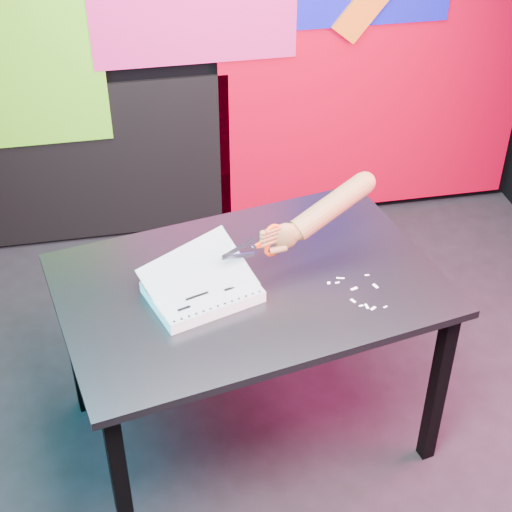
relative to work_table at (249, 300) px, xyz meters
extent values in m
cube|color=#232228|center=(0.26, -0.03, -0.67)|extent=(3.00, 3.00, 0.01)
cube|color=#BC001B|center=(0.91, 1.44, 0.18)|extent=(1.60, 0.02, 1.60)
cube|color=#65D41E|center=(-0.79, 1.43, 0.43)|extent=(0.75, 0.02, 1.00)
cube|color=black|center=(-0.49, 1.44, -0.22)|extent=(1.30, 0.02, 0.85)
cube|color=black|center=(-0.50, -0.47, -0.31)|extent=(0.06, 0.06, 0.72)
cube|color=black|center=(-0.64, 0.25, -0.31)|extent=(0.06, 0.06, 0.72)
cube|color=black|center=(0.64, -0.25, -0.31)|extent=(0.06, 0.06, 0.72)
cube|color=black|center=(0.50, 0.47, -0.31)|extent=(0.06, 0.06, 0.72)
cube|color=black|center=(0.00, 0.00, 0.07)|extent=(1.42, 1.08, 0.03)
cube|color=white|center=(-0.17, -0.05, 0.10)|extent=(0.40, 0.35, 0.04)
cube|color=silver|center=(-0.17, -0.05, 0.12)|extent=(0.40, 0.35, 0.00)
cube|color=silver|center=(-0.17, -0.05, 0.13)|extent=(0.40, 0.33, 0.10)
cube|color=silver|center=(-0.18, -0.03, 0.15)|extent=(0.41, 0.31, 0.18)
cylinder|color=black|center=(-0.28, -0.21, 0.12)|extent=(0.01, 0.01, 0.00)
cylinder|color=black|center=(-0.25, -0.20, 0.12)|extent=(0.01, 0.01, 0.00)
cylinder|color=black|center=(-0.23, -0.19, 0.12)|extent=(0.01, 0.01, 0.00)
cylinder|color=black|center=(-0.20, -0.18, 0.12)|extent=(0.01, 0.01, 0.00)
cylinder|color=black|center=(-0.18, -0.17, 0.12)|extent=(0.01, 0.01, 0.00)
cylinder|color=black|center=(-0.16, -0.17, 0.12)|extent=(0.01, 0.01, 0.00)
cylinder|color=black|center=(-0.13, -0.16, 0.12)|extent=(0.01, 0.01, 0.00)
cylinder|color=black|center=(-0.11, -0.15, 0.12)|extent=(0.01, 0.01, 0.00)
cylinder|color=black|center=(-0.08, -0.14, 0.12)|extent=(0.01, 0.01, 0.00)
cylinder|color=black|center=(-0.06, -0.13, 0.12)|extent=(0.01, 0.01, 0.00)
cylinder|color=black|center=(-0.03, -0.13, 0.12)|extent=(0.01, 0.01, 0.00)
cylinder|color=black|center=(-0.01, -0.12, 0.12)|extent=(0.01, 0.01, 0.00)
cylinder|color=black|center=(0.01, -0.11, 0.12)|extent=(0.01, 0.01, 0.00)
cylinder|color=black|center=(-0.35, 0.01, 0.12)|extent=(0.01, 0.01, 0.00)
cylinder|color=black|center=(-0.32, 0.02, 0.12)|extent=(0.01, 0.01, 0.00)
cylinder|color=black|center=(-0.30, 0.03, 0.12)|extent=(0.01, 0.01, 0.00)
cylinder|color=black|center=(-0.28, 0.03, 0.12)|extent=(0.01, 0.01, 0.00)
cylinder|color=black|center=(-0.25, 0.04, 0.12)|extent=(0.01, 0.01, 0.00)
cylinder|color=black|center=(-0.23, 0.05, 0.12)|extent=(0.01, 0.01, 0.00)
cylinder|color=black|center=(-0.20, 0.06, 0.12)|extent=(0.01, 0.01, 0.00)
cylinder|color=black|center=(-0.18, 0.07, 0.12)|extent=(0.01, 0.01, 0.00)
cylinder|color=black|center=(-0.15, 0.07, 0.12)|extent=(0.01, 0.01, 0.00)
cylinder|color=black|center=(-0.13, 0.08, 0.12)|extent=(0.01, 0.01, 0.00)
cylinder|color=black|center=(-0.11, 0.09, 0.12)|extent=(0.01, 0.01, 0.00)
cylinder|color=black|center=(-0.08, 0.10, 0.12)|extent=(0.01, 0.01, 0.00)
cylinder|color=black|center=(-0.06, 0.11, 0.12)|extent=(0.01, 0.01, 0.00)
cube|color=black|center=(-0.26, -0.03, 0.13)|extent=(0.06, 0.03, 0.00)
cube|color=black|center=(-0.16, -0.02, 0.13)|extent=(0.05, 0.02, 0.00)
cube|color=black|center=(-0.19, -0.10, 0.13)|extent=(0.08, 0.04, 0.00)
cube|color=black|center=(-0.08, -0.08, 0.13)|extent=(0.04, 0.02, 0.00)
cube|color=black|center=(-0.24, -0.15, 0.13)|extent=(0.05, 0.02, 0.00)
cube|color=#8D95AE|center=(-0.04, -0.02, 0.24)|extent=(0.12, 0.05, 0.05)
cube|color=#8D95AE|center=(-0.04, -0.02, 0.21)|extent=(0.12, 0.05, 0.05)
cylinder|color=#8D95AE|center=(0.02, 0.00, 0.23)|extent=(0.02, 0.01, 0.01)
cube|color=#FF350A|center=(0.04, 0.01, 0.22)|extent=(0.05, 0.02, 0.02)
cube|color=#FF350A|center=(0.04, 0.01, 0.23)|extent=(0.05, 0.02, 0.02)
torus|color=#FF350A|center=(0.09, 0.03, 0.26)|extent=(0.07, 0.04, 0.07)
torus|color=#FF350A|center=(0.09, 0.03, 0.19)|extent=(0.07, 0.04, 0.07)
ellipsoid|color=brown|center=(0.13, 0.04, 0.23)|extent=(0.10, 0.06, 0.10)
cylinder|color=brown|center=(0.09, 0.03, 0.22)|extent=(0.08, 0.04, 0.02)
cylinder|color=brown|center=(0.09, 0.03, 0.24)|extent=(0.07, 0.04, 0.02)
cylinder|color=brown|center=(0.09, 0.03, 0.26)|extent=(0.06, 0.04, 0.02)
cylinder|color=brown|center=(0.09, 0.03, 0.27)|extent=(0.06, 0.04, 0.02)
cylinder|color=brown|center=(0.10, 0.02, 0.19)|extent=(0.06, 0.03, 0.03)
cylinder|color=brown|center=(0.18, 0.06, 0.23)|extent=(0.08, 0.08, 0.07)
cylinder|color=brown|center=(0.31, 0.10, 0.28)|extent=(0.31, 0.18, 0.18)
sphere|color=brown|center=(0.44, 0.15, 0.34)|extent=(0.07, 0.07, 0.07)
cube|color=white|center=(0.26, -0.06, 0.08)|extent=(0.01, 0.01, 0.00)
cube|color=white|center=(0.37, -0.22, 0.08)|extent=(0.02, 0.02, 0.00)
cube|color=white|center=(0.34, -0.20, 0.08)|extent=(0.02, 0.01, 0.00)
cube|color=white|center=(0.32, -0.17, 0.08)|extent=(0.02, 0.02, 0.00)
cube|color=white|center=(0.42, -0.11, 0.08)|extent=(0.02, 0.03, 0.00)
cube|color=white|center=(0.34, -0.11, 0.08)|extent=(0.03, 0.02, 0.00)
cube|color=white|center=(0.29, -0.06, 0.08)|extent=(0.02, 0.01, 0.00)
cube|color=white|center=(0.35, -0.20, 0.08)|extent=(0.01, 0.02, 0.00)
cube|color=white|center=(0.31, -0.04, 0.08)|extent=(0.03, 0.01, 0.00)
cube|color=white|center=(0.41, -0.22, 0.08)|extent=(0.02, 0.01, 0.00)
cube|color=white|center=(0.41, -0.04, 0.08)|extent=(0.02, 0.01, 0.00)
camera|label=1|loc=(-0.37, -2.06, 1.74)|focal=55.00mm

